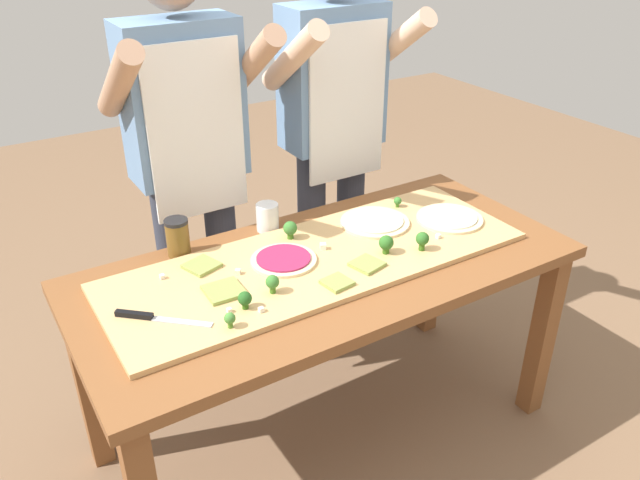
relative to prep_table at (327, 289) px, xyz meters
The scene contains 28 objects.
ground_plane 0.64m from the prep_table, ahead, with size 8.00×8.00×0.00m, color brown.
prep_table is the anchor object (origin of this frame).
cutting_board 0.11m from the prep_table, 133.12° to the left, with size 1.40×0.49×0.02m, color tan.
chefs_knife 0.61m from the prep_table, behind, with size 0.22×0.21×0.02m.
pizza_whole_beet_magenta 0.19m from the prep_table, 155.60° to the left, with size 0.21×0.21×0.02m.
pizza_whole_white_garlic 0.54m from the prep_table, ahead, with size 0.24×0.24×0.02m.
pizza_whole_cheese_artichoke 0.33m from the prep_table, 23.20° to the left, with size 0.25×0.25×0.02m.
pizza_slice_far_left 0.18m from the prep_table, 52.11° to the right, with size 0.09×0.09×0.01m, color #899E4C.
pizza_slice_far_right 0.20m from the prep_table, 111.40° to the right, with size 0.08×0.08×0.01m, color #899E4C.
pizza_slice_near_left 0.39m from the prep_table, behind, with size 0.11×0.11×0.01m, color #899E4C.
pizza_slice_center 0.42m from the prep_table, 155.95° to the left, with size 0.09×0.09×0.01m, color #899E4C.
broccoli_floret_back_mid 0.25m from the prep_table, 21.46° to the right, with size 0.05×0.05×0.06m.
broccoli_floret_front_left 0.24m from the prep_table, 100.31° to the left, with size 0.05×0.05×0.06m.
broccoli_floret_center_right 0.36m from the prep_table, 21.65° to the right, with size 0.04×0.04×0.07m.
broccoli_floret_front_right 0.49m from the prep_table, 23.23° to the left, with size 0.03×0.03×0.04m.
broccoli_floret_center_left 0.48m from the prep_table, 157.63° to the right, with size 0.03×0.03×0.05m.
broccoli_floret_back_left 0.30m from the prep_table, 161.04° to the right, with size 0.04×0.04×0.06m.
broccoli_floret_front_mid 0.40m from the prep_table, 161.91° to the right, with size 0.04×0.04×0.05m.
cheese_crumble_a 0.32m from the prep_table, 166.93° to the left, with size 0.02×0.02×0.02m, color silver.
cheese_crumble_b 0.43m from the prep_table, 11.92° to the right, with size 0.01×0.01×0.01m, color white.
cheese_crumble_c 0.54m from the prep_table, 161.65° to the left, with size 0.01×0.01×0.01m, color white.
cheese_crumble_d 0.38m from the prep_table, 154.31° to the right, with size 0.01×0.01×0.01m, color white.
cheese_crumble_e 0.14m from the prep_table, 69.82° to the left, with size 0.02×0.02×0.02m, color white.
cheese_crumble_f 0.43m from the prep_table, 164.83° to the right, with size 0.01×0.01×0.01m, color silver.
flour_cup 0.35m from the prep_table, 99.68° to the left, with size 0.08×0.08×0.10m.
sauce_jar 0.52m from the prep_table, 141.33° to the left, with size 0.08×0.08×0.13m.
cook_left 0.71m from the prep_table, 111.59° to the left, with size 0.54×0.39×1.67m.
cook_right 0.78m from the prep_table, 55.58° to the left, with size 0.54×0.39×1.67m.
Camera 1 is at (-0.96, -1.50, 1.81)m, focal length 35.66 mm.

